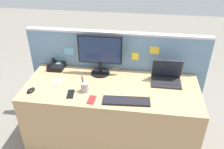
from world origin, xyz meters
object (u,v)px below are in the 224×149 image
(pen_cup, at_px, (85,87))
(cell_phone_silver_slab, at_px, (58,81))
(computer_mouse_right_hand, at_px, (31,90))
(laptop, at_px, (166,76))
(desk_phone, at_px, (56,66))
(cell_phone_black_slab, at_px, (71,94))
(desktop_monitor, at_px, (100,53))
(cell_phone_red_case, at_px, (92,100))
(keyboard_main, at_px, (126,101))

(pen_cup, height_order, cell_phone_silver_slab, pen_cup)
(computer_mouse_right_hand, relative_size, cell_phone_silver_slab, 0.77)
(laptop, distance_m, desk_phone, 1.27)
(cell_phone_silver_slab, bearing_deg, computer_mouse_right_hand, -135.37)
(cell_phone_black_slab, bearing_deg, laptop, 13.14)
(computer_mouse_right_hand, xyz_separation_m, cell_phone_silver_slab, (0.21, 0.22, -0.01))
(laptop, relative_size, cell_phone_silver_slab, 2.40)
(desk_phone, bearing_deg, desktop_monitor, -3.85)
(desktop_monitor, xyz_separation_m, computer_mouse_right_hand, (-0.63, -0.45, -0.24))
(pen_cup, bearing_deg, desk_phone, 137.36)
(pen_cup, xyz_separation_m, cell_phone_red_case, (0.10, -0.13, -0.05))
(computer_mouse_right_hand, height_order, cell_phone_black_slab, computer_mouse_right_hand)
(keyboard_main, bearing_deg, cell_phone_black_slab, 171.62)
(cell_phone_black_slab, bearing_deg, pen_cup, 20.31)
(computer_mouse_right_hand, bearing_deg, cell_phone_black_slab, 20.48)
(desktop_monitor, distance_m, cell_phone_red_case, 0.57)
(desktop_monitor, bearing_deg, computer_mouse_right_hand, -144.39)
(desk_phone, distance_m, computer_mouse_right_hand, 0.50)
(laptop, distance_m, keyboard_main, 0.57)
(desktop_monitor, distance_m, cell_phone_black_slab, 0.56)
(cell_phone_red_case, bearing_deg, computer_mouse_right_hand, 178.46)
(keyboard_main, height_order, cell_phone_red_case, keyboard_main)
(desk_phone, bearing_deg, cell_phone_silver_slab, -66.94)
(pen_cup, bearing_deg, cell_phone_silver_slab, 157.05)
(desktop_monitor, relative_size, keyboard_main, 1.07)
(laptop, bearing_deg, desktop_monitor, 174.25)
(desk_phone, xyz_separation_m, cell_phone_black_slab, (0.31, -0.48, -0.03))
(desktop_monitor, xyz_separation_m, desk_phone, (-0.54, 0.04, -0.22))
(desk_phone, distance_m, cell_phone_black_slab, 0.58)
(computer_mouse_right_hand, bearing_deg, laptop, 34.92)
(cell_phone_black_slab, height_order, cell_phone_red_case, same)
(computer_mouse_right_hand, bearing_deg, cell_phone_red_case, 14.43)
(pen_cup, bearing_deg, desktop_monitor, 76.23)
(cell_phone_silver_slab, bearing_deg, cell_phone_black_slab, -47.96)
(cell_phone_black_slab, bearing_deg, keyboard_main, -12.72)
(computer_mouse_right_hand, xyz_separation_m, cell_phone_black_slab, (0.41, 0.01, -0.01))
(cell_phone_black_slab, bearing_deg, cell_phone_red_case, -23.69)
(keyboard_main, bearing_deg, desktop_monitor, 120.85)
(laptop, height_order, keyboard_main, laptop)
(desk_phone, xyz_separation_m, keyboard_main, (0.87, -0.52, -0.02))
(computer_mouse_right_hand, distance_m, cell_phone_silver_slab, 0.30)
(keyboard_main, relative_size, computer_mouse_right_hand, 4.50)
(desk_phone, distance_m, cell_phone_silver_slab, 0.29)
(cell_phone_red_case, bearing_deg, desktop_monitor, 93.93)
(cell_phone_black_slab, bearing_deg, computer_mouse_right_hand, 172.95)
(desk_phone, relative_size, cell_phone_black_slab, 1.30)
(computer_mouse_right_hand, relative_size, pen_cup, 0.54)
(desktop_monitor, relative_size, laptop, 1.55)
(desk_phone, height_order, pen_cup, pen_cup)
(desktop_monitor, relative_size, pen_cup, 2.59)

